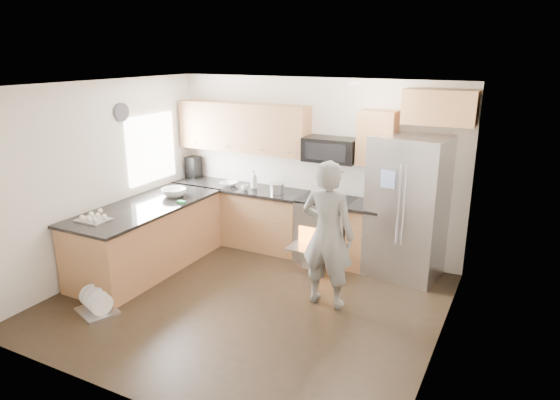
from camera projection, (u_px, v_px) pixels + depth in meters
The scene contains 8 objects.
ground at pixel (246, 302), 6.13m from camera, with size 4.50×4.50×0.00m, color black.
room_shell at pixel (241, 169), 5.67m from camera, with size 4.54×4.04×2.62m.
back_cabinet_run at pixel (271, 187), 7.59m from camera, with size 4.45×0.64×2.50m.
peninsula at pixel (147, 237), 6.97m from camera, with size 0.96×2.36×1.04m.
stove_range at pixel (326, 215), 7.22m from camera, with size 0.76×0.97×1.79m.
refrigerator at pixel (407, 207), 6.64m from camera, with size 1.02×0.84×1.92m.
person at pixel (328, 235), 5.85m from camera, with size 0.65×0.43×1.78m, color gray.
dish_rack at pixel (97, 306), 5.87m from camera, with size 0.58×0.52×0.29m.
Camera 1 is at (2.89, -4.71, 2.97)m, focal length 32.00 mm.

